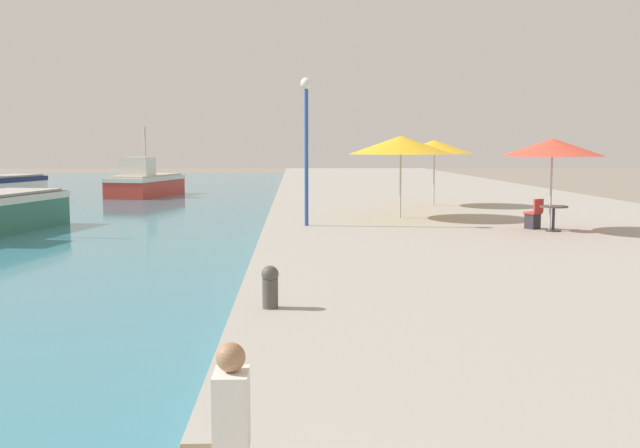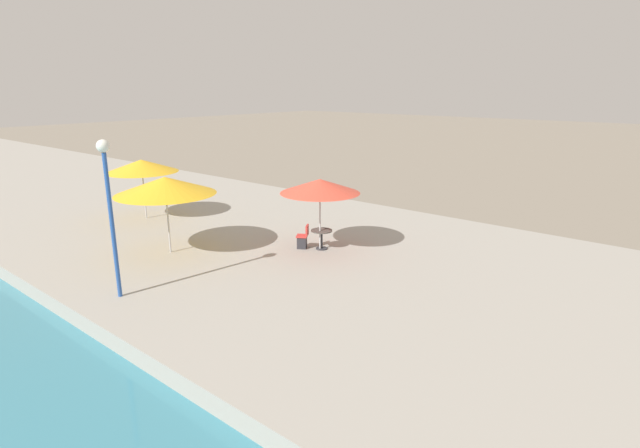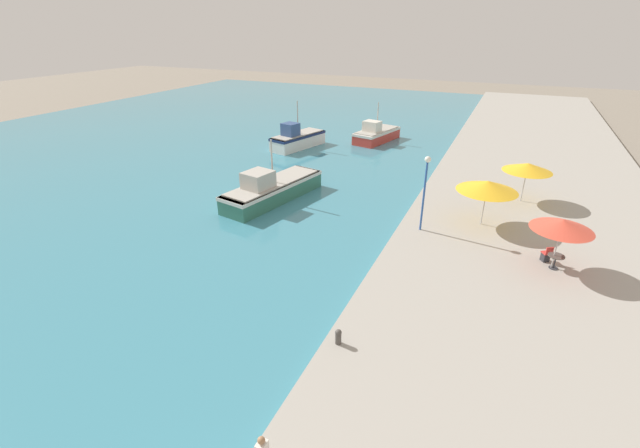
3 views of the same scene
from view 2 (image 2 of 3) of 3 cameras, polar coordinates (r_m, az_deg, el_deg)
name	(u,v)px [view 2 (image 2 of 3)]	position (r m, az deg, el deg)	size (l,w,h in m)	color
quay_promenade	(85,195)	(32.70, -25.23, 3.05)	(16.00, 90.00, 0.54)	#A39E93
cafe_umbrella_pink	(320,186)	(18.17, 0.00, 4.36)	(2.94, 2.94, 2.69)	#B7B7B7
cafe_umbrella_white	(165,186)	(18.68, -17.28, 4.22)	(3.60, 3.60, 2.83)	#B7B7B7
cafe_umbrella_striped	(142,166)	(24.16, -19.72, 6.28)	(3.24, 3.24, 2.73)	#B7B7B7
cafe_table	(322,235)	(18.71, 0.19, -1.31)	(0.80, 0.80, 0.74)	#333338
cafe_chair_left	(303,240)	(18.88, -1.99, -1.83)	(0.57, 0.58, 0.91)	#2D2D33
lamppost	(108,193)	(15.00, -23.03, 3.31)	(0.36, 0.36, 4.56)	#28519E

